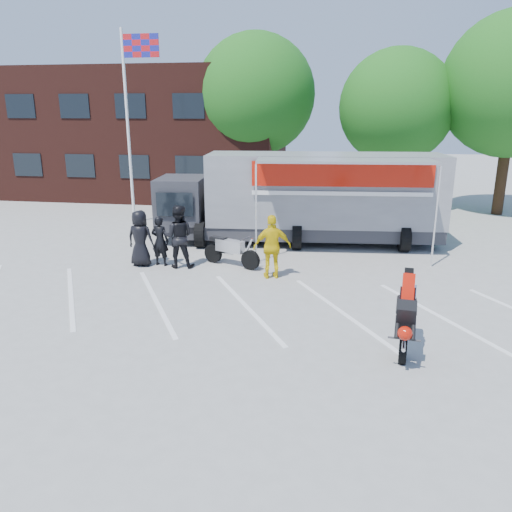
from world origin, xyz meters
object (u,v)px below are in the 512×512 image
(spectator_leather_c, at_px, (178,237))
(tree_mid, at_px, (396,107))
(flagpole, at_px, (132,104))
(parked_motorcycle, at_px, (232,266))
(tree_left, at_px, (256,95))
(spectator_leather_b, at_px, (160,241))
(transporter_truck, at_px, (309,242))
(stunt_bike_rider, at_px, (402,348))
(spectator_leather_a, at_px, (140,238))
(spectator_hivis, at_px, (272,247))

(spectator_leather_c, bearing_deg, tree_mid, -131.23)
(flagpole, relative_size, spectator_leather_c, 4.03)
(flagpole, xyz_separation_m, parked_motorcycle, (5.37, -5.71, -5.05))
(tree_left, bearing_deg, flagpole, -125.28)
(flagpole, xyz_separation_m, tree_mid, (11.24, 5.00, -0.11))
(tree_left, bearing_deg, parked_motorcycle, -84.49)
(spectator_leather_b, bearing_deg, tree_left, -87.95)
(transporter_truck, relative_size, stunt_bike_rider, 5.33)
(tree_mid, bearing_deg, parked_motorcycle, -118.73)
(tree_mid, relative_size, spectator_leather_b, 4.78)
(transporter_truck, height_order, spectator_leather_c, spectator_leather_c)
(transporter_truck, distance_m, spectator_leather_b, 5.88)
(tree_left, bearing_deg, spectator_leather_a, -98.12)
(parked_motorcycle, distance_m, spectator_hivis, 1.96)
(spectator_leather_a, height_order, spectator_leather_b, spectator_leather_a)
(spectator_hivis, bearing_deg, spectator_leather_b, -26.84)
(tree_mid, xyz_separation_m, spectator_leather_b, (-8.12, -10.98, -4.14))
(tree_mid, height_order, stunt_bike_rider, tree_mid)
(transporter_truck, bearing_deg, flagpole, 158.25)
(spectator_leather_a, bearing_deg, transporter_truck, -137.92)
(tree_mid, distance_m, transporter_truck, 9.54)
(stunt_bike_rider, relative_size, spectator_hivis, 1.02)
(transporter_truck, bearing_deg, stunt_bike_rider, -78.59)
(stunt_bike_rider, distance_m, spectator_leather_c, 7.94)
(parked_motorcycle, xyz_separation_m, spectator_leather_a, (-2.86, -0.39, 0.90))
(tree_mid, height_order, transporter_truck, tree_mid)
(stunt_bike_rider, distance_m, spectator_leather_b, 8.49)
(parked_motorcycle, height_order, spectator_leather_a, spectator_leather_a)
(parked_motorcycle, bearing_deg, spectator_leather_a, 120.76)
(spectator_leather_a, distance_m, spectator_leather_b, 0.62)
(transporter_truck, xyz_separation_m, spectator_leather_c, (-3.89, -3.74, 0.99))
(parked_motorcycle, relative_size, spectator_leather_c, 1.06)
(spectator_leather_b, height_order, spectator_hivis, spectator_hivis)
(transporter_truck, bearing_deg, parked_motorcycle, -128.79)
(tree_mid, distance_m, spectator_leather_c, 13.93)
(spectator_leather_c, height_order, spectator_hivis, spectator_leather_c)
(flagpole, height_order, stunt_bike_rider, flagpole)
(tree_mid, relative_size, transporter_truck, 0.74)
(transporter_truck, relative_size, spectator_leather_b, 6.43)
(transporter_truck, height_order, spectator_leather_a, spectator_leather_a)
(flagpole, xyz_separation_m, spectator_leather_c, (3.76, -6.07, -4.06))
(transporter_truck, height_order, spectator_leather_b, transporter_truck)
(parked_motorcycle, distance_m, spectator_leather_a, 3.02)
(tree_left, relative_size, spectator_leather_c, 4.35)
(tree_left, relative_size, stunt_bike_rider, 4.45)
(tree_mid, bearing_deg, spectator_leather_a, -128.16)
(tree_left, distance_m, stunt_bike_rider, 18.60)
(transporter_truck, distance_m, spectator_leather_a, 6.44)
(tree_mid, height_order, spectator_leather_c, tree_mid)
(tree_left, distance_m, spectator_leather_c, 12.92)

